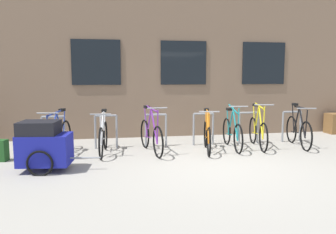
{
  "coord_description": "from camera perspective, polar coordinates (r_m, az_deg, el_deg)",
  "views": [
    {
      "loc": [
        -2.08,
        -6.15,
        1.75
      ],
      "look_at": [
        -0.72,
        1.6,
        0.76
      ],
      "focal_mm": 35.99,
      "sensor_mm": 36.0,
      "label": 1
    }
  ],
  "objects": [
    {
      "name": "backpack",
      "position": [
        7.7,
        -26.55,
        -5.08
      ],
      "size": [
        0.32,
        0.26,
        0.44
      ],
      "primitive_type": "cube",
      "rotation": [
        0.0,
        0.0,
        -0.24
      ],
      "color": "#1E4C1E",
      "rests_on": "ground"
    },
    {
      "name": "bicycle_teal",
      "position": [
        8.19,
        10.8,
        -2.61
      ],
      "size": [
        0.44,
        1.71,
        1.08
      ],
      "color": "black",
      "rests_on": "ground"
    },
    {
      "name": "bicycle_blue",
      "position": [
        7.67,
        -18.2,
        -3.4
      ],
      "size": [
        0.51,
        1.79,
        1.02
      ],
      "color": "black",
      "rests_on": "ground"
    },
    {
      "name": "bicycle_black",
      "position": [
        8.88,
        21.21,
        -2.16
      ],
      "size": [
        0.48,
        1.67,
        1.06
      ],
      "color": "black",
      "rests_on": "ground"
    },
    {
      "name": "bicycle_white",
      "position": [
        7.68,
        -10.91,
        -3.3
      ],
      "size": [
        0.44,
        1.66,
        0.98
      ],
      "color": "black",
      "rests_on": "ground"
    },
    {
      "name": "bicycle_orange",
      "position": [
        7.81,
        6.65,
        -3.1
      ],
      "size": [
        0.5,
        1.61,
        1.0
      ],
      "color": "black",
      "rests_on": "ground"
    },
    {
      "name": "ground_plane",
      "position": [
        6.72,
        8.53,
        -8.03
      ],
      "size": [
        42.0,
        42.0,
        0.0
      ],
      "primitive_type": "plane",
      "color": "#9E998E"
    },
    {
      "name": "bike_trailer",
      "position": [
        6.57,
        -20.28,
        -4.46
      ],
      "size": [
        1.48,
        0.75,
        0.94
      ],
      "color": "navy",
      "rests_on": "ground"
    },
    {
      "name": "storefront_building",
      "position": [
        12.4,
        -0.28,
        9.5
      ],
      "size": [
        28.0,
        5.77,
        4.52
      ],
      "color": "#7A604C",
      "rests_on": "ground"
    },
    {
      "name": "bike_rack",
      "position": [
        8.32,
        2.03,
        -1.56
      ],
      "size": [
        6.55,
        0.05,
        0.82
      ],
      "color": "gray",
      "rests_on": "ground"
    },
    {
      "name": "bicycle_yellow",
      "position": [
        8.46,
        14.98,
        -2.36
      ],
      "size": [
        0.48,
        1.68,
        1.11
      ],
      "color": "black",
      "rests_on": "ground"
    },
    {
      "name": "bicycle_purple",
      "position": [
        7.65,
        -2.9,
        -3.09
      ],
      "size": [
        0.46,
        1.75,
        1.09
      ],
      "color": "black",
      "rests_on": "ground"
    }
  ]
}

